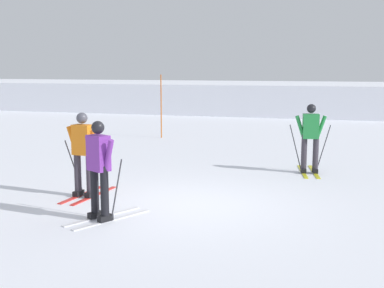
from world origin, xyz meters
TOP-DOWN VIEW (x-y plane):
  - ground_plane at (0.00, 0.00)m, footprint 120.00×120.00m
  - far_snow_ridge at (0.00, 21.47)m, footprint 80.00×8.95m
  - skier_orange at (-2.16, -0.01)m, footprint 1.00×1.63m
  - skier_purple at (-1.14, -1.35)m, footprint 1.07×1.59m
  - skier_green at (2.04, 3.64)m, footprint 0.99×1.64m
  - trail_marker_pole at (-3.62, 8.62)m, footprint 0.04×0.04m

SIDE VIEW (x-z plane):
  - ground_plane at x=0.00m, z-range 0.00..0.00m
  - far_snow_ridge at x=0.00m, z-range 0.00..1.65m
  - skier_orange at x=-2.16m, z-range 0.06..1.77m
  - skier_purple at x=-1.14m, z-range 0.06..1.77m
  - skier_green at x=2.04m, z-range 0.06..1.77m
  - trail_marker_pole at x=-3.62m, z-range 0.00..2.32m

